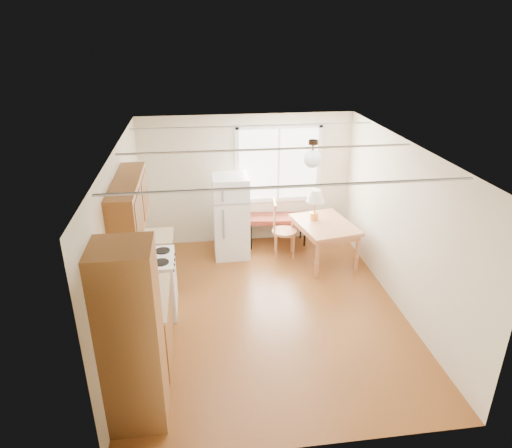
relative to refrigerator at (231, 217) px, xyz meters
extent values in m
cube|color=#5F3113|center=(0.37, -1.88, -0.77)|extent=(4.60, 5.60, 0.12)
cube|color=white|center=(0.37, -1.88, 1.73)|extent=(4.60, 5.60, 0.12)
cube|color=beige|center=(0.37, 0.62, 0.48)|extent=(4.60, 0.10, 2.50)
cube|color=beige|center=(0.37, -4.38, 0.48)|extent=(4.60, 0.10, 2.50)
cube|color=beige|center=(-1.63, -1.88, 0.48)|extent=(0.10, 5.60, 2.50)
cube|color=beige|center=(2.37, -1.88, 0.48)|extent=(0.10, 5.60, 2.50)
cube|color=brown|center=(-1.33, -3.73, 0.28)|extent=(0.60, 0.60, 2.10)
cube|color=brown|center=(-1.33, -2.73, -0.34)|extent=(0.60, 1.10, 0.86)
cube|color=tan|center=(-1.32, -2.73, 0.11)|extent=(0.62, 1.14, 0.04)
cube|color=white|center=(-1.30, -1.68, -0.32)|extent=(0.65, 0.76, 0.90)
cube|color=brown|center=(-1.33, -0.93, -0.34)|extent=(0.60, 0.60, 0.86)
cube|color=brown|center=(-1.46, -2.03, 1.08)|extent=(0.33, 1.60, 0.70)
cube|color=white|center=(0.97, 0.61, 0.78)|extent=(1.50, 0.02, 1.35)
cylinder|color=black|center=(1.07, -1.48, 1.69)|extent=(0.14, 0.14, 0.06)
cylinder|color=black|center=(1.07, -1.48, 1.59)|extent=(0.03, 0.03, 0.16)
sphere|color=white|center=(1.07, -1.48, 1.45)|extent=(0.26, 0.26, 0.26)
cube|color=white|center=(0.00, 0.00, 0.00)|extent=(0.63, 0.63, 1.54)
cube|color=gray|center=(0.00, -0.32, 0.36)|extent=(0.63, 0.02, 0.02)
cube|color=gray|center=(-0.16, -0.33, 0.15)|extent=(0.03, 0.03, 0.92)
cube|color=maroon|center=(0.91, 0.34, -0.24)|extent=(1.30, 0.60, 0.10)
cylinder|color=black|center=(0.38, 0.17, -0.53)|extent=(0.04, 0.04, 0.48)
cylinder|color=black|center=(1.44, 0.17, -0.53)|extent=(0.04, 0.04, 0.48)
cylinder|color=black|center=(0.38, 0.52, -0.53)|extent=(0.04, 0.04, 0.48)
cylinder|color=black|center=(1.44, 0.52, -0.53)|extent=(0.04, 0.04, 0.48)
cube|color=#AF6C43|center=(1.63, -0.48, -0.05)|extent=(1.11, 1.35, 0.06)
cube|color=#AF6C43|center=(1.63, -0.48, -0.13)|extent=(0.99, 1.23, 0.10)
cylinder|color=#AF6C43|center=(1.35, -1.07, -0.42)|extent=(0.07, 0.07, 0.69)
cylinder|color=#AF6C43|center=(2.10, -0.93, -0.42)|extent=(0.07, 0.07, 0.69)
cylinder|color=#AF6C43|center=(1.15, -0.03, -0.42)|extent=(0.07, 0.07, 0.69)
cylinder|color=#AF6C43|center=(1.90, 0.11, -0.42)|extent=(0.07, 0.07, 0.69)
cylinder|color=#AF6C43|center=(0.97, -0.14, -0.29)|extent=(0.47, 0.47, 0.05)
cylinder|color=#AF6C43|center=(0.80, -0.29, -0.53)|extent=(0.04, 0.04, 0.48)
cylinder|color=#AF6C43|center=(1.11, -0.32, -0.53)|extent=(0.04, 0.04, 0.48)
cylinder|color=#AF6C43|center=(0.83, 0.03, -0.53)|extent=(0.04, 0.04, 0.48)
cylinder|color=#AF6C43|center=(1.15, 0.00, -0.53)|extent=(0.04, 0.04, 0.48)
cylinder|color=#C6843F|center=(1.48, -0.28, 0.05)|extent=(0.15, 0.15, 0.13)
cylinder|color=#C6843F|center=(1.48, -0.28, 0.22)|extent=(0.03, 0.03, 0.21)
cone|color=white|center=(1.48, -0.28, 0.43)|extent=(0.32, 0.32, 0.21)
cube|color=black|center=(-1.35, -2.71, 0.17)|extent=(0.18, 0.22, 0.08)
cube|color=black|center=(-1.35, -2.79, 0.34)|extent=(0.18, 0.07, 0.27)
cylinder|color=black|center=(-1.35, -2.66, 0.27)|extent=(0.13, 0.13, 0.12)
cylinder|color=red|center=(-1.40, -2.28, 0.22)|extent=(0.13, 0.13, 0.19)
sphere|color=red|center=(-1.40, -2.28, 0.35)|extent=(0.07, 0.07, 0.07)
camera|label=1|loc=(-0.57, -7.65, 3.22)|focal=32.00mm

